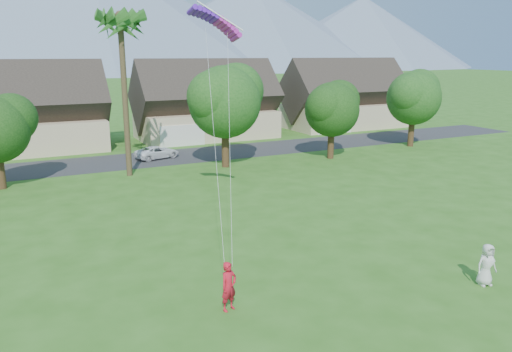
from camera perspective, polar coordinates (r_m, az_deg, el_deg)
street at (r=46.25m, az=-13.28°, el=1.79°), size 90.00×7.00×0.01m
kite_flyer at (r=18.94m, az=-3.13°, el=-12.48°), size 0.81×0.66×1.90m
watcher at (r=22.88m, az=24.85°, el=-9.19°), size 0.97×0.73×1.79m
parked_car at (r=46.54m, az=-11.24°, el=2.68°), size 4.45×2.96×1.13m
mountain_ridge at (r=271.68m, az=-22.92°, el=16.92°), size 540.00×240.00×70.00m
houses_row at (r=54.52m, az=-15.16°, el=7.12°), size 72.75×8.19×8.86m
tree_row at (r=39.37m, az=-13.24°, el=6.96°), size 62.27×6.67×8.45m
fan_palm at (r=39.58m, az=-15.27°, el=16.91°), size 3.00×3.00×13.80m
parafoil_kite at (r=26.45m, az=-4.55°, el=17.37°), size 2.92×1.18×0.50m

